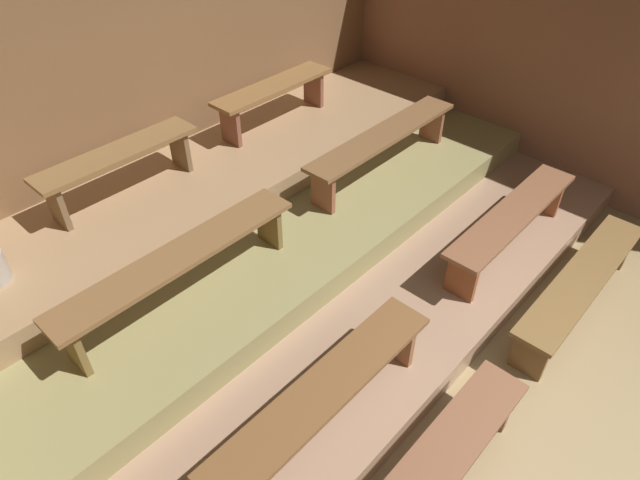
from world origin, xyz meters
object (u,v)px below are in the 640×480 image
Objects in this scene: bench_floor_right at (582,282)px; bench_upper_right at (274,93)px; bench_middle_right at (383,140)px; bench_lower_left at (324,396)px; bench_lower_right at (512,219)px; bench_upper_left at (119,161)px; bench_middle_left at (180,263)px.

bench_upper_right is at bearing 93.90° from bench_floor_right.
bench_lower_left is at bearing -149.70° from bench_middle_right.
bench_upper_left reaches higher than bench_lower_right.
bench_middle_right is at bearing 87.92° from bench_floor_right.
bench_lower_left is 1.26× the size of bench_upper_left.
bench_floor_right is 1.34× the size of bench_upper_right.
bench_middle_right is 1.30m from bench_upper_right.
bench_upper_right is (-0.23, 3.43, 0.71)m from bench_floor_right.
bench_middle_right is at bearing 90.30° from bench_lower_right.
bench_upper_right reaches higher than bench_middle_left.
bench_lower_left and bench_lower_right have the same top height.
bench_lower_right reaches higher than bench_floor_right.
bench_middle_right is (0.08, 2.19, 0.48)m from bench_floor_right.
bench_upper_left is at bearing 180.00° from bench_upper_right.
bench_floor_right is at bearing -96.74° from bench_lower_right.
bench_floor_right is at bearing -92.08° from bench_middle_right.
bench_middle_right is at bearing 0.00° from bench_middle_left.
bench_middle_left is (0.01, 1.46, 0.25)m from bench_lower_left.
bench_middle_left is at bearing -104.18° from bench_upper_left.
bench_lower_left is at bearing 163.02° from bench_floor_right.
bench_lower_right is at bearing -30.30° from bench_middle_left.
bench_upper_right is at bearing 0.00° from bench_upper_left.
bench_lower_left is 1.48m from bench_middle_left.
bench_middle_left is at bearing -150.24° from bench_upper_right.
bench_middle_left is 2.51m from bench_upper_right.
bench_lower_right is at bearing 83.26° from bench_floor_right.
bench_upper_right reaches higher than bench_floor_right.
bench_middle_right is at bearing 30.30° from bench_lower_left.
bench_upper_left is at bearing 128.92° from bench_lower_right.
bench_lower_left is (-2.41, 0.74, 0.24)m from bench_floor_right.
bench_lower_left is at bearing -96.79° from bench_upper_left.
bench_lower_left is 2.89m from bench_middle_right.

